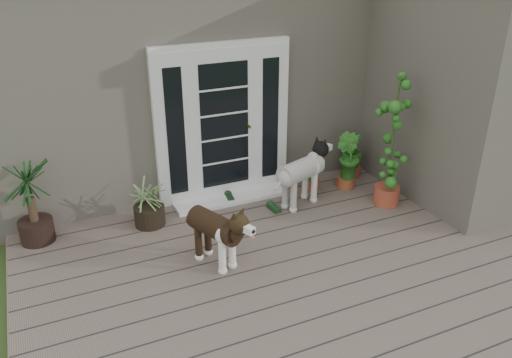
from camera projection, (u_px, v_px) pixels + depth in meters
name	position (u px, v px, depth m)	size (l,w,h in m)	color
deck	(314.00, 277.00, 5.70)	(6.20, 4.60, 0.12)	#6B5B4C
house_main	(190.00, 64.00, 8.56)	(7.40, 4.00, 3.10)	#665E54
house_wing	(463.00, 92.00, 7.04)	(1.60, 2.40, 3.10)	#665E54
door_unit	(223.00, 123.00, 6.95)	(1.90, 0.14, 2.15)	white
door_step	(231.00, 198.00, 7.23)	(1.60, 0.40, 0.05)	white
brindle_dog	(215.00, 236.00, 5.68)	(0.37, 0.86, 0.72)	#311E11
white_dog	(300.00, 180.00, 6.95)	(0.39, 0.91, 0.76)	white
spider_plant	(148.00, 200.00, 6.48)	(0.65, 0.65, 0.69)	#85955C
yucca	(30.00, 200.00, 6.03)	(0.77, 0.77, 1.11)	black
herb_a	(311.00, 174.00, 7.45)	(0.38, 0.38, 0.49)	#285919
herb_b	(347.00, 168.00, 7.49)	(0.40, 0.40, 0.60)	#255E1B
herb_c	(352.00, 158.00, 7.86)	(0.36, 0.36, 0.56)	#164C15
sapling	(393.00, 141.00, 6.75)	(0.54, 0.54, 1.85)	#255C1A
clog_left	(229.00, 197.00, 7.22)	(0.13, 0.28, 0.08)	black
clog_right	(274.00, 207.00, 6.96)	(0.13, 0.28, 0.08)	#163719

